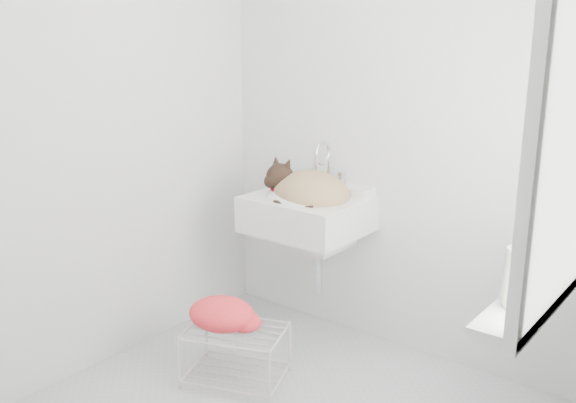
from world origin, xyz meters
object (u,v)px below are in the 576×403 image
Objects in this scene: sink at (308,196)px; bottle_a at (515,307)px; bottle_c at (552,271)px; cat at (308,190)px; wire_rack at (236,353)px; bottle_b at (530,292)px.

sink is 1.57m from bottle_a.
sink reaches higher than bottle_c.
cat is 0.99× the size of wire_rack.
cat is 1.96× the size of bottle_a.
bottle_c is (1.38, -0.31, -0.04)m from cat.
sink is at bearing 89.42° from wire_rack.
bottle_a is at bearing -27.89° from sink.
bottle_b reaches higher than bottle_c.
bottle_b is at bearing -22.67° from sink.
sink is at bearing 128.78° from cat.
cat reaches higher than bottle_a.
cat is at bearing 157.78° from bottle_b.
wire_rack is at bearing 174.40° from bottle_a.
bottle_b is 0.25m from bottle_c.
bottle_a is (1.38, -0.72, -0.04)m from cat.
cat is at bearing 167.15° from bottle_c.
bottle_b is at bearing 0.75° from wire_rack.
cat is 1.56m from bottle_a.
cat is at bearing 88.21° from wire_rack.
bottle_a is 0.16m from bottle_b.
bottle_b is at bearing -90.00° from bottle_c.
sink is 2.55× the size of bottle_a.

